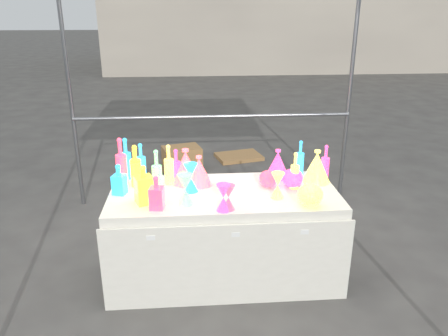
{
  "coord_description": "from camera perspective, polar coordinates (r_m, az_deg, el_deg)",
  "views": [
    {
      "loc": [
        -0.24,
        -3.15,
        2.13
      ],
      "look_at": [
        0.0,
        0.0,
        0.95
      ],
      "focal_mm": 35.0,
      "sensor_mm": 36.0,
      "label": 1
    }
  ],
  "objects": [
    {
      "name": "hourglass_2",
      "position": [
        3.33,
        7.02,
        -2.26
      ],
      "size": [
        0.11,
        0.11,
        0.2
      ],
      "primitive_type": null,
      "rotation": [
        0.0,
        0.0,
        0.08
      ],
      "color": "#127175",
      "rests_on": "display_table"
    },
    {
      "name": "lampshade_3",
      "position": [
        3.68,
        12.0,
        0.26
      ],
      "size": [
        0.3,
        0.3,
        0.27
      ],
      "primitive_type": null,
      "rotation": [
        0.0,
        0.0,
        0.36
      ],
      "color": "#127175",
      "rests_on": "display_table"
    },
    {
      "name": "hourglass_5",
      "position": [
        3.43,
        -4.36,
        -1.27
      ],
      "size": [
        0.12,
        0.12,
        0.23
      ],
      "primitive_type": null,
      "rotation": [
        0.0,
        0.0,
        0.05
      ],
      "color": "#167C1F",
      "rests_on": "display_table"
    },
    {
      "name": "bottle_3",
      "position": [
        3.59,
        -6.26,
        0.25
      ],
      "size": [
        0.1,
        0.1,
        0.29
      ],
      "primitive_type": null,
      "rotation": [
        0.0,
        0.0,
        -0.33
      ],
      "color": "#1B4DA0",
      "rests_on": "display_table"
    },
    {
      "name": "bottle_0",
      "position": [
        3.57,
        -11.49,
        0.07
      ],
      "size": [
        0.08,
        0.08,
        0.32
      ],
      "primitive_type": null,
      "rotation": [
        0.0,
        0.0,
        -0.02
      ],
      "color": "#F14416",
      "rests_on": "display_table"
    },
    {
      "name": "hourglass_3",
      "position": [
        3.21,
        -5.06,
        -2.81
      ],
      "size": [
        0.14,
        0.14,
        0.23
      ],
      "primitive_type": null,
      "rotation": [
        0.0,
        0.0,
        -0.23
      ],
      "color": "#BC2598",
      "rests_on": "display_table"
    },
    {
      "name": "globe_3",
      "position": [
        3.56,
        8.95,
        -1.44
      ],
      "size": [
        0.21,
        0.21,
        0.14
      ],
      "primitive_type": null,
      "rotation": [
        0.0,
        0.0,
        -0.27
      ],
      "color": "#1B4DA0",
      "rests_on": "display_table"
    },
    {
      "name": "decanter_1",
      "position": [
        3.16,
        -8.82,
        -3.15
      ],
      "size": [
        0.11,
        0.11,
        0.25
      ],
      "primitive_type": null,
      "rotation": [
        0.0,
        0.0,
        -0.16
      ],
      "color": "#FF581A",
      "rests_on": "display_table"
    },
    {
      "name": "bottle_2",
      "position": [
        3.62,
        -13.3,
        0.85
      ],
      "size": [
        0.11,
        0.11,
        0.4
      ],
      "primitive_type": null,
      "rotation": [
        0.0,
        0.0,
        -0.34
      ],
      "color": "#FF581A",
      "rests_on": "display_table"
    },
    {
      "name": "lampshade_2",
      "position": [
        3.73,
        7.02,
        0.6
      ],
      "size": [
        0.22,
        0.22,
        0.25
      ],
      "primitive_type": null,
      "rotation": [
        0.0,
        0.0,
        0.06
      ],
      "color": "#1B4DA0",
      "rests_on": "display_table"
    },
    {
      "name": "bottle_4",
      "position": [
        3.57,
        -7.21,
        0.46
      ],
      "size": [
        0.09,
        0.09,
        0.34
      ],
      "primitive_type": null,
      "rotation": [
        0.0,
        0.0,
        0.15
      ],
      "color": "#127175",
      "rests_on": "display_table"
    },
    {
      "name": "bottle_1",
      "position": [
        3.75,
        -12.66,
        1.23
      ],
      "size": [
        0.1,
        0.1,
        0.36
      ],
      "primitive_type": null,
      "rotation": [
        0.0,
        0.0,
        -0.25
      ],
      "color": "#167C1F",
      "rests_on": "display_table"
    },
    {
      "name": "decanter_0",
      "position": [
        3.26,
        -10.42,
        -2.11
      ],
      "size": [
        0.16,
        0.16,
        0.3
      ],
      "primitive_type": null,
      "rotation": [
        0.0,
        0.0,
        0.38
      ],
      "color": "#F14416",
      "rests_on": "display_table"
    },
    {
      "name": "cardboard_box_closed",
      "position": [
        5.91,
        -5.51,
        1.07
      ],
      "size": [
        0.56,
        0.47,
        0.35
      ],
      "primitive_type": "cube",
      "rotation": [
        0.0,
        0.0,
        0.27
      ],
      "color": "#AE804E",
      "rests_on": "ground"
    },
    {
      "name": "lampshade_1",
      "position": [
        3.54,
        -3.27,
        -0.32
      ],
      "size": [
        0.25,
        0.25,
        0.25
      ],
      "primitive_type": null,
      "rotation": [
        0.0,
        0.0,
        0.19
      ],
      "color": "#FFB035",
      "rests_on": "display_table"
    },
    {
      "name": "globe_2",
      "position": [
        3.54,
        5.82,
        -1.52
      ],
      "size": [
        0.18,
        0.18,
        0.12
      ],
      "primitive_type": null,
      "rotation": [
        0.0,
        0.0,
        -0.17
      ],
      "color": "#FF581A",
      "rests_on": "display_table"
    },
    {
      "name": "ground",
      "position": [
        3.81,
        0.0,
        -13.49
      ],
      "size": [
        80.0,
        80.0,
        0.0
      ],
      "primitive_type": "plane",
      "color": "#615E5A",
      "rests_on": "ground"
    },
    {
      "name": "globe_1",
      "position": [
        3.25,
        11.18,
        -3.64
      ],
      "size": [
        0.22,
        0.22,
        0.15
      ],
      "primitive_type": null,
      "rotation": [
        0.0,
        0.0,
        -0.17
      ],
      "color": "#127175",
      "rests_on": "display_table"
    },
    {
      "name": "bottle_5",
      "position": [
        3.39,
        -8.76,
        -0.51
      ],
      "size": [
        0.1,
        0.1,
        0.36
      ],
      "primitive_type": null,
      "rotation": [
        0.0,
        0.0,
        -0.3
      ],
      "color": "#BC2598",
      "rests_on": "display_table"
    },
    {
      "name": "bottle_6",
      "position": [
        3.61,
        -11.48,
        0.42
      ],
      "size": [
        0.11,
        0.11,
        0.34
      ],
      "primitive_type": null,
      "rotation": [
        0.0,
        0.0,
        0.26
      ],
      "color": "#F14416",
      "rests_on": "display_table"
    },
    {
      "name": "hourglass_1",
      "position": [
        3.1,
        -0.08,
        -3.88
      ],
      "size": [
        0.12,
        0.12,
        0.2
      ],
      "primitive_type": null,
      "rotation": [
        0.0,
        0.0,
        -0.18
      ],
      "color": "#1B4DA0",
      "rests_on": "display_table"
    },
    {
      "name": "decanter_2",
      "position": [
        3.47,
        -13.54,
        -1.42
      ],
      "size": [
        0.12,
        0.12,
        0.25
      ],
      "primitive_type": null,
      "rotation": [
        0.0,
        0.0,
        -0.29
      ],
      "color": "#167C1F",
      "rests_on": "display_table"
    },
    {
      "name": "bottle_11",
      "position": [
        3.51,
        9.24,
        -0.31
      ],
      "size": [
        0.07,
        0.07,
        0.3
      ],
      "primitive_type": null,
      "rotation": [
        0.0,
        0.0,
        0.04
      ],
      "color": "#127175",
      "rests_on": "display_table"
    },
    {
      "name": "bottle_10",
      "position": [
        3.72,
        13.08,
        0.67
      ],
      "size": [
        0.08,
        0.08,
        0.31
      ],
      "primitive_type": null,
      "rotation": [
        0.0,
        0.0,
        0.08
      ],
      "color": "#1B4DA0",
      "rests_on": "display_table"
    },
    {
      "name": "cardboard_box_flat",
      "position": [
        6.48,
        1.93,
        1.51
      ],
      "size": [
        0.73,
        0.6,
        0.05
      ],
      "primitive_type": "cube",
      "rotation": [
        0.0,
        0.0,
        0.25
      ],
      "color": "#AE804E",
      "rests_on": "ground"
    },
    {
      "name": "bottle_7",
      "position": [
        3.68,
        -10.76,
        0.78
      ],
      "size": [
        0.1,
        0.1,
        0.32
      ],
      "primitive_type": null,
      "rotation": [
        0.0,
        0.0,
        -0.43
      ],
      "color": "#167C1F",
      "rests_on": "display_table"
    },
    {
      "name": "hourglass_0",
      "position": [
        3.12,
        0.59,
        -3.86
      ],
      "size": [
        0.12,
        0.12,
        0.19
      ],
      "primitive_type": null,
      "rotation": [
        0.0,
        0.0,
        0.39
      ],
      "color": "#FF581A",
      "rests_on": "display_table"
    },
    {
      "name": "lampshade_0",
      "position": [
        3.59,
        -5.0,
        0.26
      ],
      "size": [
        0.26,
        0.26,
        0.29
      ],
      "primitive_type": null,
      "rotation": [
        0.0,
        0.0,
        -0.05
      ],
      "color": "#FFB035",
      "rests_on": "display_table"
    },
    {
      "name": "display_table",
      "position": [
        3.61,
        0.01,
        -8.64
      ],
      "size": [
        1.84,
        0.83,
        0.75
      ],
      "color": "white",
      "rests_on": "ground"
    },
    {
      "name": "bottle_8",
      "position": [
        3.8,
        9.9,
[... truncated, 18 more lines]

